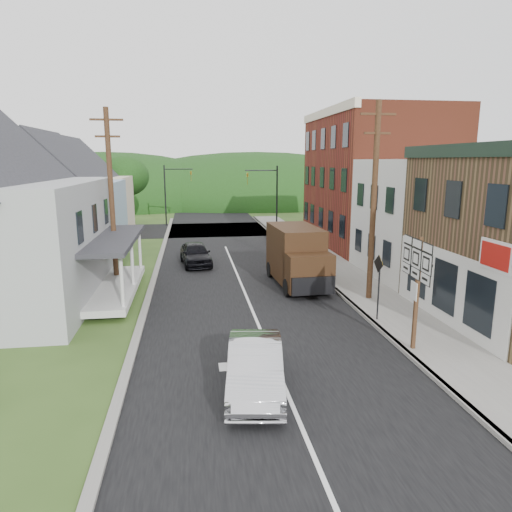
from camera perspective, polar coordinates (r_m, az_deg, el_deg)
name	(u,v)px	position (r m, az deg, el deg)	size (l,w,h in m)	color
ground	(262,335)	(17.46, 0.79, -9.79)	(120.00, 120.00, 0.00)	#2D4719
road	(236,272)	(26.93, -2.53, -1.99)	(9.00, 90.00, 0.02)	black
cross_road	(218,230)	(43.58, -4.76, 3.32)	(60.00, 9.00, 0.02)	black
sidewalk_right	(343,275)	(26.25, 10.85, -2.39)	(2.80, 55.00, 0.15)	slate
curb_right	(320,276)	(25.85, 8.01, -2.51)	(0.20, 55.00, 0.15)	slate
curb_left	(153,283)	(24.95, -12.77, -3.26)	(0.30, 55.00, 0.12)	slate
storefront_white	(442,219)	(27.48, 22.20, 4.32)	(8.00, 7.00, 6.50)	silver
storefront_red	(376,180)	(35.84, 14.73, 9.18)	(8.00, 12.00, 10.00)	maroon
house_blue	(66,201)	(34.20, -22.62, 6.35)	(7.14, 8.16, 7.28)	#89A3BA
house_cream	(87,192)	(43.05, -20.36, 7.47)	(7.14, 8.16, 7.28)	beige
utility_pole_right	(374,201)	(21.23, 14.50, 6.67)	(1.60, 0.26, 9.00)	#472D19
utility_pole_left	(111,196)	(24.41, -17.63, 7.12)	(1.60, 0.26, 9.00)	#472D19
traffic_signal_right	(269,192)	(40.20, 1.65, 8.03)	(2.87, 0.20, 6.00)	black
traffic_signal_left	(172,188)	(46.63, -10.45, 8.37)	(2.87, 0.20, 6.00)	black
tree_left_d	(125,176)	(48.48, -16.07, 9.57)	(4.80, 4.80, 6.94)	#382616
forested_ridge	(207,203)	(71.36, -6.16, 6.61)	(90.00, 30.00, 16.00)	black
silver_sedan	(255,367)	(13.28, -0.10, -13.70)	(1.51, 4.32, 1.42)	silver
dark_sedan	(196,254)	(28.70, -7.57, 0.25)	(1.68, 4.18, 1.42)	black
delivery_van	(297,256)	(23.81, 5.19, -0.06)	(2.48, 5.55, 3.05)	black
route_sign_cluster	(416,277)	(16.01, 19.41, -2.54)	(0.27, 2.20, 3.85)	#472D19
warning_sign	(379,278)	(18.75, 15.08, -2.71)	(0.14, 0.74, 2.67)	black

